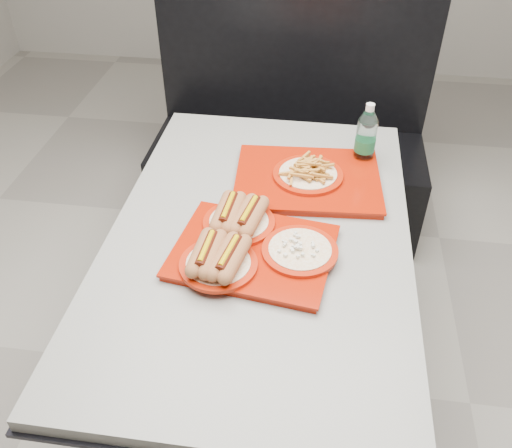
# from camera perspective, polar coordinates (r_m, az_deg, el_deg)

# --- Properties ---
(ground) EXTENTS (6.00, 6.00, 0.00)m
(ground) POSITION_cam_1_polar(r_m,az_deg,el_deg) (2.20, 0.31, -15.89)
(ground) COLOR #9A958A
(ground) RESTS_ON ground
(diner_table) EXTENTS (0.92, 1.42, 0.75)m
(diner_table) POSITION_cam_1_polar(r_m,az_deg,el_deg) (1.75, 0.37, -4.90)
(diner_table) COLOR black
(diner_table) RESTS_ON ground
(booth_bench) EXTENTS (1.30, 0.57, 1.35)m
(booth_bench) POSITION_cam_1_polar(r_m,az_deg,el_deg) (2.73, 3.49, 8.32)
(booth_bench) COLOR black
(booth_bench) RESTS_ON ground
(tray_near) EXTENTS (0.49, 0.42, 0.10)m
(tray_near) POSITION_cam_1_polar(r_m,az_deg,el_deg) (1.54, -0.93, -2.15)
(tray_near) COLOR #981604
(tray_near) RESTS_ON diner_table
(tray_far) EXTENTS (0.51, 0.41, 0.10)m
(tray_far) POSITION_cam_1_polar(r_m,az_deg,el_deg) (1.83, 5.48, 5.02)
(tray_far) COLOR #981604
(tray_far) RESTS_ON diner_table
(water_bottle) EXTENTS (0.07, 0.07, 0.23)m
(water_bottle) POSITION_cam_1_polar(r_m,az_deg,el_deg) (1.93, 11.47, 8.83)
(water_bottle) COLOR silver
(water_bottle) RESTS_ON diner_table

